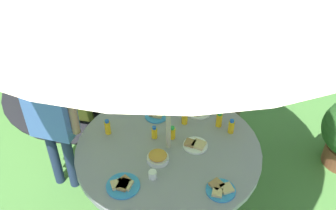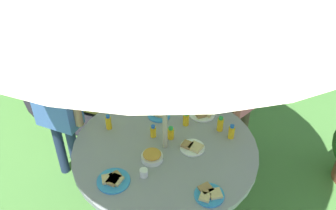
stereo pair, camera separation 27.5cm
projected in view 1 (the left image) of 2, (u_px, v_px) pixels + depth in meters
The scene contains 19 objects.
ground_plane at pixel (168, 206), 3.19m from camera, with size 10.00×10.00×0.02m, color #477A38.
garden_table at pixel (168, 159), 2.83m from camera, with size 1.38×1.38×0.70m.
wooden_chair at pixel (130, 67), 3.88m from camera, with size 0.61×0.61×1.04m.
dome_tent at pixel (86, 27), 4.17m from camera, with size 2.34×2.34×1.56m.
child_in_pink_shirt at pixel (238, 80), 3.27m from camera, with size 0.33×0.37×1.26m.
child_in_blue_shirt at pixel (49, 108), 2.86m from camera, with size 0.46×0.24×1.36m.
snack_bowl at pixel (158, 157), 2.62m from camera, with size 0.15×0.15×0.07m.
plate_far_left at pixel (156, 115), 3.03m from camera, with size 0.19×0.19×0.03m.
plate_mid_right at pixel (198, 110), 3.08m from camera, with size 0.22×0.22×0.03m.
plate_near_left at pixel (123, 185), 2.45m from camera, with size 0.23×0.23×0.03m.
plate_center_back at pixel (195, 145), 2.75m from camera, with size 0.18×0.18×0.03m.
plate_mid_left at pixel (221, 189), 2.42m from camera, with size 0.20×0.20×0.03m.
juice_bottle_near_right at pixel (154, 133), 2.81m from camera, with size 0.05×0.05×0.11m.
juice_bottle_far_right at pixel (219, 120), 2.91m from camera, with size 0.05×0.05×0.13m.
juice_bottle_center_front at pixel (172, 133), 2.80m from camera, with size 0.05×0.05×0.11m.
juice_bottle_front_edge at pixel (231, 127), 2.85m from camera, with size 0.05×0.05×0.12m.
juice_bottle_back_edge at pixel (185, 118), 2.94m from camera, with size 0.05×0.05×0.12m.
juice_bottle_spot_a at pixel (108, 127), 2.84m from camera, with size 0.05×0.05×0.13m.
cup_near at pixel (153, 175), 2.50m from camera, with size 0.06×0.06×0.06m, color white.
Camera 1 is at (0.28, -1.97, 2.63)m, focal length 39.63 mm.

